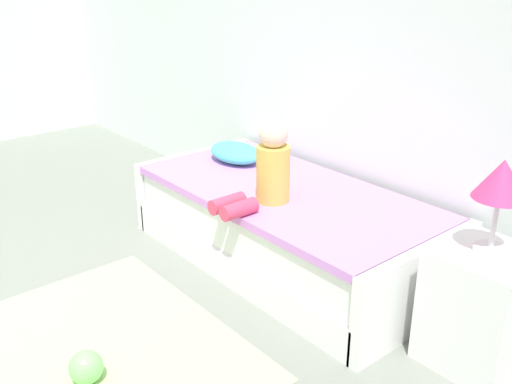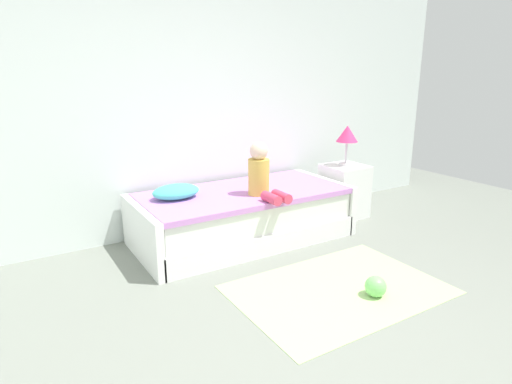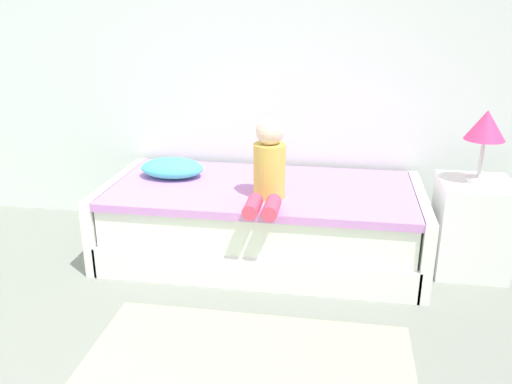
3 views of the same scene
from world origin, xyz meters
The scene contains 7 objects.
wall_rear centered at (0.00, 2.60, 1.45)m, with size 7.20×0.10×2.90m, color silver.
bed centered at (0.45, 2.00, 0.25)m, with size 2.11×1.00×0.50m.
nightstand centered at (1.80, 2.02, 0.30)m, with size 0.44×0.44×0.60m, color white.
table_lamp centered at (1.80, 2.02, 0.94)m, with size 0.24×0.24×0.45m.
child_figure centered at (0.52, 1.77, 0.70)m, with size 0.20×0.51×0.50m.
pillow centered at (-0.20, 2.10, 0.56)m, with size 0.44×0.30×0.13m, color #4CCCBC.
area_rug centered at (0.56, 0.70, 0.00)m, with size 1.60×1.10×0.01m, color #B2D189.
Camera 3 is at (0.95, -1.29, 1.67)m, focal length 37.44 mm.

